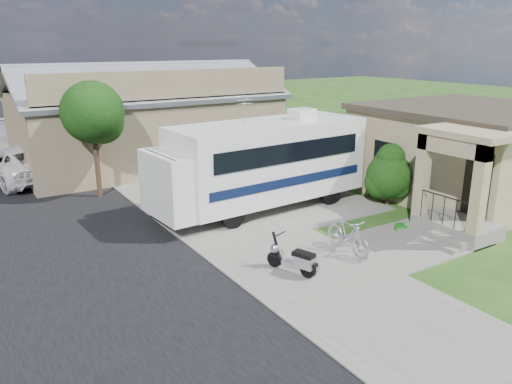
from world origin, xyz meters
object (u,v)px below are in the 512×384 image
bicycle (348,237)px  garden_hose (401,228)px  shrub (389,173)px  motorhome (261,162)px  scooter (295,259)px  pickup_truck (18,163)px

bicycle → garden_hose: size_ratio=4.23×
shrub → bicycle: bearing=-148.8°
motorhome → shrub: size_ratio=3.53×
bicycle → scooter: bearing=-170.0°
garden_hose → shrub: bearing=52.2°
scooter → garden_hose: scooter is taller
motorhome → shrub: bearing=-29.3°
motorhome → scooter: motorhome is taller
motorhome → scooter: 5.76m
motorhome → pickup_truck: size_ratio=1.46×
bicycle → pickup_truck: (-6.79, 14.00, 0.25)m
motorhome → scooter: (-2.27, -5.13, -1.34)m
scooter → pickup_truck: (-4.69, 14.27, 0.34)m
shrub → bicycle: size_ratio=1.30×
bicycle → garden_hose: 2.85m
motorhome → shrub: motorhome is taller
shrub → pickup_truck: shrub is taller
pickup_truck → bicycle: bearing=104.6°
shrub → bicycle: shrub is taller
motorhome → bicycle: size_ratio=4.58×
bicycle → garden_hose: bearing=12.3°
pickup_truck → scooter: bearing=96.9°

